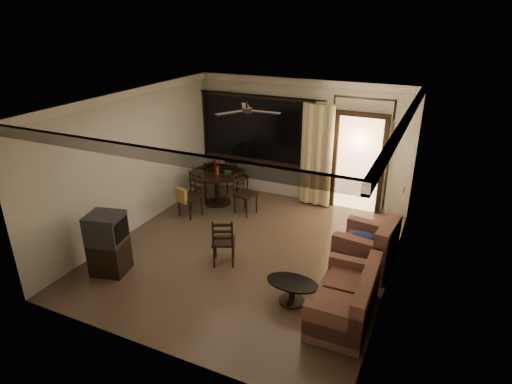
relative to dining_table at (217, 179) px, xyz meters
The scene contains 12 objects.
ground 2.40m from the dining_table, 46.69° to the right, with size 5.50×5.50×0.00m, color #7F6651.
room_shell 2.51m from the dining_table, ahead, with size 5.50×6.70×5.50m.
dining_table is the anchor object (origin of this frame).
dining_chair_west 0.58m from the dining_table, 155.19° to the left, with size 0.51×0.51×0.95m.
dining_chair_east 0.89m from the dining_table, 14.35° to the right, with size 0.51×0.51×0.95m.
dining_chair_south 0.91m from the dining_table, 104.38° to the right, with size 0.51×0.55×0.95m.
dining_chair_north 0.70m from the dining_table, 72.19° to the left, with size 0.51×0.51×0.95m.
tv_cabinet 3.25m from the dining_table, 94.61° to the right, with size 0.67×0.63×1.08m.
sofa 4.63m from the dining_table, 36.89° to the right, with size 0.80×1.48×0.79m.
armchair 3.93m from the dining_table, 19.42° to the right, with size 1.01×1.01×0.91m.
coffee_table 3.95m from the dining_table, 43.82° to the right, with size 0.81×0.49×0.36m.
side_chair 2.60m from the dining_table, 58.09° to the right, with size 0.53×0.53×0.90m.
Camera 1 is at (3.01, -6.18, 4.14)m, focal length 30.00 mm.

